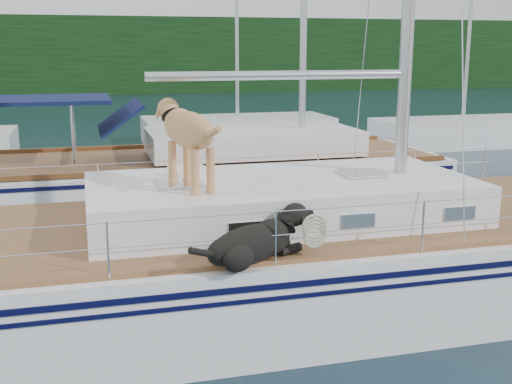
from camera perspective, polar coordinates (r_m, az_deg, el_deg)
name	(u,v)px	position (r m, az deg, el deg)	size (l,w,h in m)	color
ground	(225,308)	(9.13, -2.75, -10.29)	(120.00, 120.00, 0.00)	black
tree_line	(103,55)	(53.25, -13.44, 11.73)	(90.00, 3.00, 6.00)	black
shore_bank	(104,85)	(54.53, -13.35, 9.22)	(92.00, 1.00, 1.20)	#595147
main_sailboat	(231,261)	(8.89, -2.25, -6.19)	(12.00, 4.14, 14.01)	white
neighbor_sailboat	(207,178)	(14.83, -4.36, 1.22)	(11.00, 3.50, 13.30)	white
bg_boat_center	(237,130)	(25.09, -1.66, 5.54)	(7.20, 3.00, 11.65)	white
bg_boat_east	(462,132)	(25.48, 17.85, 5.06)	(6.40, 3.00, 11.65)	white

